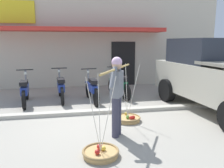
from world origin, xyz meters
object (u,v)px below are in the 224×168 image
at_px(fruit_vendor, 117,91).
at_px(parked_truck, 220,76).
at_px(fruit_basket_right_side, 101,152).
at_px(motorcycle_nearest_shop, 25,91).
at_px(motorcycle_second_in_row, 61,88).
at_px(motorcycle_end_of_row, 119,85).
at_px(fruit_basket_left_side, 128,118).
at_px(motorcycle_third_in_row, 92,89).

relative_size(fruit_vendor, parked_truck, 0.35).
relative_size(fruit_vendor, fruit_basket_right_side, 1.17).
distance_m(motorcycle_nearest_shop, parked_truck, 5.98).
relative_size(motorcycle_second_in_row, motorcycle_end_of_row, 1.01).
relative_size(fruit_basket_left_side, fruit_basket_right_side, 1.00).
distance_m(fruit_basket_right_side, motorcycle_second_in_row, 4.15).
distance_m(fruit_basket_left_side, fruit_basket_right_side, 1.89).
bearing_deg(fruit_basket_right_side, parked_truck, 29.13).
bearing_deg(motorcycle_nearest_shop, motorcycle_end_of_row, 7.32).
relative_size(fruit_basket_left_side, motorcycle_second_in_row, 0.80).
bearing_deg(motorcycle_nearest_shop, fruit_basket_right_side, -62.82).
bearing_deg(parked_truck, fruit_basket_right_side, -150.87).
bearing_deg(parked_truck, motorcycle_third_in_row, 156.33).
relative_size(fruit_basket_right_side, motorcycle_nearest_shop, 0.80).
xyz_separation_m(motorcycle_second_in_row, motorcycle_third_in_row, (1.03, -0.38, 0.00)).
bearing_deg(fruit_vendor, motorcycle_second_in_row, 111.75).
distance_m(fruit_basket_right_side, motorcycle_third_in_row, 3.70).
height_order(motorcycle_second_in_row, motorcycle_end_of_row, same).
xyz_separation_m(fruit_basket_left_side, motorcycle_end_of_row, (0.32, 2.52, 0.38)).
relative_size(fruit_basket_right_side, motorcycle_end_of_row, 0.81).
xyz_separation_m(fruit_basket_right_side, motorcycle_third_in_row, (0.21, 3.68, 0.38)).
bearing_deg(motorcycle_nearest_shop, fruit_vendor, -50.84).
bearing_deg(fruit_basket_left_side, fruit_vendor, -119.14).
distance_m(motorcycle_second_in_row, motorcycle_third_in_row, 1.10).
height_order(fruit_vendor, fruit_basket_right_side, fruit_vendor).
relative_size(motorcycle_third_in_row, parked_truck, 0.37).
distance_m(fruit_basket_left_side, parked_truck, 3.05).
relative_size(motorcycle_nearest_shop, motorcycle_third_in_row, 1.00).
bearing_deg(motorcycle_second_in_row, parked_truck, -22.86).
height_order(motorcycle_nearest_shop, motorcycle_third_in_row, same).
distance_m(fruit_basket_left_side, motorcycle_third_in_row, 2.17).
height_order(motorcycle_nearest_shop, motorcycle_second_in_row, same).
bearing_deg(motorcycle_nearest_shop, motorcycle_third_in_row, -2.53).
xyz_separation_m(motorcycle_nearest_shop, parked_truck, (5.72, -1.66, 0.58)).
distance_m(fruit_basket_right_side, motorcycle_nearest_shop, 4.26).
distance_m(fruit_basket_left_side, motorcycle_second_in_row, 2.99).
bearing_deg(motorcycle_third_in_row, fruit_basket_left_side, -70.57).
height_order(fruit_basket_left_side, motorcycle_end_of_row, fruit_basket_left_side).
height_order(motorcycle_third_in_row, motorcycle_end_of_row, same).
height_order(fruit_basket_left_side, motorcycle_third_in_row, fruit_basket_left_side).
distance_m(fruit_basket_right_side, parked_truck, 4.44).
height_order(fruit_basket_right_side, parked_truck, parked_truck).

